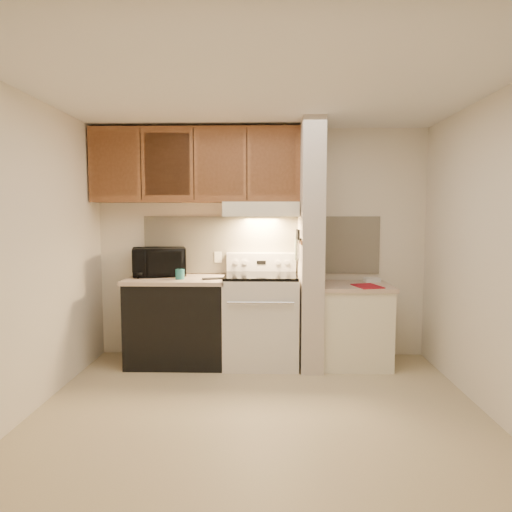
{
  "coord_description": "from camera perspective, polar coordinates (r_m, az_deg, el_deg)",
  "views": [
    {
      "loc": [
        0.06,
        -3.55,
        1.57
      ],
      "look_at": [
        -0.04,
        0.75,
        1.18
      ],
      "focal_mm": 32.0,
      "sensor_mm": 36.0,
      "label": 1
    }
  ],
  "objects": [
    {
      "name": "knife_handle_b",
      "position": [
        4.6,
        5.31,
        2.68
      ],
      "size": [
        0.02,
        0.02,
        0.1
      ],
      "primitive_type": "cylinder",
      "color": "black",
      "rests_on": "knife_strip"
    },
    {
      "name": "cab_door_b",
      "position": [
        4.85,
        -11.03,
        11.2
      ],
      "size": [
        0.46,
        0.01,
        0.63
      ],
      "primitive_type": "cube",
      "color": "brown",
      "rests_on": "upper_cabinets"
    },
    {
      "name": "ceiling",
      "position": [
        3.67,
        0.4,
        19.91
      ],
      "size": [
        3.6,
        3.6,
        0.0
      ],
      "primitive_type": "plane",
      "rotation": [
        3.14,
        0.0,
        0.0
      ],
      "color": "white",
      "rests_on": "wall_back"
    },
    {
      "name": "hood_lip",
      "position": [
        4.62,
        0.62,
        5.32
      ],
      "size": [
        0.78,
        0.04,
        0.06
      ],
      "primitive_type": "cube",
      "color": "white",
      "rests_on": "range_hood"
    },
    {
      "name": "range_body",
      "position": [
        4.83,
        0.62,
        -8.09
      ],
      "size": [
        0.76,
        0.65,
        0.92
      ],
      "primitive_type": "cube",
      "color": "silver",
      "rests_on": "floor"
    },
    {
      "name": "left_countertop",
      "position": [
        4.85,
        -9.84,
        -2.94
      ],
      "size": [
        1.04,
        0.67,
        0.04
      ],
      "primitive_type": "cube",
      "color": "#C8AD98",
      "rests_on": "dishwasher_front"
    },
    {
      "name": "teal_jar",
      "position": [
        4.73,
        -9.49,
        -2.25
      ],
      "size": [
        0.1,
        0.1,
        0.1
      ],
      "primitive_type": "cylinder",
      "rotation": [
        0.0,
        0.0,
        -0.04
      ],
      "color": "#216C71",
      "rests_on": "left_countertop"
    },
    {
      "name": "range_knob_right_inner",
      "position": [
        4.97,
        2.74,
        -0.82
      ],
      "size": [
        0.05,
        0.02,
        0.05
      ],
      "primitive_type": "cylinder",
      "rotation": [
        1.57,
        0.0,
        0.0
      ],
      "color": "silver",
      "rests_on": "range_backguard"
    },
    {
      "name": "floor",
      "position": [
        3.88,
        0.38,
        -18.68
      ],
      "size": [
        3.6,
        3.6,
        0.0
      ],
      "primitive_type": "plane",
      "color": "#C6B38C",
      "rests_on": "ground"
    },
    {
      "name": "knife_strip",
      "position": [
        4.66,
        5.4,
        2.1
      ],
      "size": [
        0.02,
        0.42,
        0.04
      ],
      "primitive_type": "cube",
      "color": "black",
      "rests_on": "partition_pillar"
    },
    {
      "name": "knife_handle_a",
      "position": [
        4.51,
        5.38,
        2.64
      ],
      "size": [
        0.02,
        0.02,
        0.1
      ],
      "primitive_type": "cylinder",
      "color": "black",
      "rests_on": "knife_strip"
    },
    {
      "name": "wall_right",
      "position": [
        3.96,
        27.4,
        -0.0
      ],
      "size": [
        0.02,
        3.0,
        2.5
      ],
      "primitive_type": "cube",
      "color": "#EFE4CE",
      "rests_on": "floor"
    },
    {
      "name": "range_backguard",
      "position": [
        5.01,
        0.67,
        -0.76
      ],
      "size": [
        0.76,
        0.08,
        0.2
      ],
      "primitive_type": "cube",
      "color": "silver",
      "rests_on": "range_body"
    },
    {
      "name": "backsplash",
      "position": [
        5.04,
        0.68,
        1.39
      ],
      "size": [
        2.6,
        0.02,
        0.63
      ],
      "primitive_type": "cube",
      "color": "beige",
      "rests_on": "wall_back"
    },
    {
      "name": "knife_blade_b",
      "position": [
        4.6,
        5.29,
        0.69
      ],
      "size": [
        0.01,
        0.04,
        0.18
      ],
      "primitive_type": "cube",
      "color": "silver",
      "rests_on": "knife_strip"
    },
    {
      "name": "range_knob_left_inner",
      "position": [
        4.97,
        -1.41,
        -0.81
      ],
      "size": [
        0.05,
        0.02,
        0.05
      ],
      "primitive_type": "cylinder",
      "rotation": [
        1.57,
        0.0,
        0.0
      ],
      "color": "silver",
      "rests_on": "range_backguard"
    },
    {
      "name": "cooktop",
      "position": [
        4.74,
        0.62,
        -2.49
      ],
      "size": [
        0.74,
        0.64,
        0.03
      ],
      "primitive_type": "cube",
      "color": "black",
      "rests_on": "range_body"
    },
    {
      "name": "pillar_trim",
      "position": [
        4.71,
        5.42,
        1.89
      ],
      "size": [
        0.01,
        0.7,
        0.04
      ],
      "primitive_type": "cube",
      "color": "brown",
      "rests_on": "partition_pillar"
    },
    {
      "name": "knife_handle_c",
      "position": [
        4.67,
        5.25,
        2.72
      ],
      "size": [
        0.02,
        0.02,
        0.1
      ],
      "primitive_type": "cylinder",
      "color": "black",
      "rests_on": "knife_strip"
    },
    {
      "name": "red_folder",
      "position": [
        4.71,
        13.76,
        -3.68
      ],
      "size": [
        0.3,
        0.36,
        0.01
      ],
      "primitive_type": "cube",
      "rotation": [
        0.0,
        0.0,
        0.25
      ],
      "color": "maroon",
      "rests_on": "right_countertop"
    },
    {
      "name": "cab_gap_b",
      "position": [
        4.8,
        -7.79,
        11.32
      ],
      "size": [
        0.01,
        0.01,
        0.73
      ],
      "primitive_type": "cube",
      "color": "black",
      "rests_on": "upper_cabinets"
    },
    {
      "name": "right_countertop",
      "position": [
        4.84,
        12.21,
        -3.71
      ],
      "size": [
        0.74,
        0.64,
        0.04
      ],
      "primitive_type": "cube",
      "color": "#C8AD98",
      "rests_on": "right_cab_base"
    },
    {
      "name": "knife_handle_d",
      "position": [
        4.75,
        5.18,
        2.77
      ],
      "size": [
        0.02,
        0.02,
        0.1
      ],
      "primitive_type": "cylinder",
      "color": "black",
      "rests_on": "knife_strip"
    },
    {
      "name": "right_cab_base",
      "position": [
        4.92,
        12.11,
        -8.61
      ],
      "size": [
        0.7,
        0.6,
        0.81
      ],
      "primitive_type": "cube",
      "color": "white",
      "rests_on": "floor"
    },
    {
      "name": "oven_window",
      "position": [
        4.51,
        0.57,
        -8.52
      ],
      "size": [
        0.5,
        0.01,
        0.3
      ],
      "primitive_type": "cube",
      "color": "black",
      "rests_on": "range_body"
    },
    {
      "name": "cab_door_a",
      "position": [
        4.99,
        -17.27,
        10.89
      ],
      "size": [
        0.46,
        0.01,
        0.63
      ],
      "primitive_type": "cube",
      "color": "brown",
      "rests_on": "upper_cabinets"
    },
    {
      "name": "oven_mitt",
      "position": [
        4.89,
        5.09,
        1.06
      ],
      "size": [
        0.03,
        0.11,
        0.26
      ],
      "primitive_type": "cube",
      "color": "slate",
      "rests_on": "partition_pillar"
    },
    {
      "name": "outlet",
      "position": [
        5.07,
        -4.76,
        -0.14
      ],
      "size": [
        0.08,
        0.01,
        0.12
      ],
      "primitive_type": "cube",
      "color": "white",
      "rests_on": "backsplash"
    },
    {
      "name": "dishwasher_front",
      "position": [
        4.94,
        -9.76,
        -8.17
      ],
      "size": [
        1.0,
        0.63,
        0.87
      ],
      "primitive_type": "cube",
      "color": "black",
      "rests_on": "floor"
    },
    {
      "name": "knife_blade_d",
      "position": [
        4.75,
        5.17,
        0.95
      ],
      "size": [
        0.01,
        0.04,
        0.16
      ],
      "primitive_type": "cube",
      "color": "silver",
      "rests_on": "knife_strip"
    },
    {
      "name": "white_box",
      "position": [
        5.05,
        14.29,
        -2.91
      ],
      "size": [
        0.17,
        0.13,
        0.04
      ],
      "primitive_type": "cube",
      "rotation": [
        0.0,
        0.0,
        0.14
      ],
      "color": "white",
      "rests_on": "right_countertop"
    },
    {
      "name": "cab_door_d",
      "position": [
        4.74,
        2.21,
        11.43
      ],
      "size": [
        0.46,
        0.01,
        0.63
      ],
      "primitive_type": "cube",
      "color": "brown",
      "rests_on": "upper_cabinets"
    },
    {
      "name": "cab_gap_c",
      "position": [
        4.74,
        -1.15,
        11.43
      ],
      "size": [
        0.01,
        0.01,
        0.73
      ],
      "primitive_type": "cube",
      "color": "black",
      "rests_on": "upper_cabinets"
    },
    {
      "name": "range_knob_right_outer",
      "position": [
        4.97,
        3.89,
        -0.82
      ],
      "size": [
        0.05,
        0.02,
        0.05
      ],
      "primitive_type": "cylinder",
      "rotation": [
        1.57,
        0.0,
        0.0
      ],
      "color": "silver",
      "rests_on": "range_backguard"
    },
    {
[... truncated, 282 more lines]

